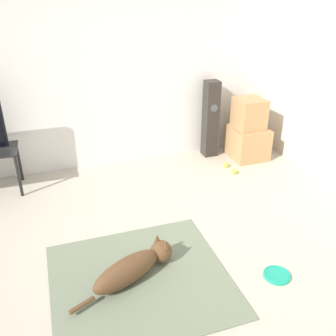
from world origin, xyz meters
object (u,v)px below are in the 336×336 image
object	(u,v)px
floor_speaker	(211,119)
tennis_ball_by_boxes	(234,172)
frisbee	(277,275)
dog	(134,267)
cardboard_box_lower	(248,142)
tennis_ball_near_speaker	(226,165)
cardboard_box_upper	(249,113)

from	to	relation	value
floor_speaker	tennis_ball_by_boxes	size ratio (longest dim) A/B	16.34
frisbee	tennis_ball_by_boxes	xyz separation A→B (m)	(0.55, 1.83, 0.02)
frisbee	dog	bearing A→B (deg)	162.44
cardboard_box_lower	floor_speaker	world-z (taller)	floor_speaker
tennis_ball_near_speaker	frisbee	bearing A→B (deg)	-104.57
frisbee	cardboard_box_upper	bearing A→B (deg)	67.32
cardboard_box_upper	tennis_ball_near_speaker	distance (m)	0.78
frisbee	tennis_ball_near_speaker	world-z (taller)	tennis_ball_near_speaker
frisbee	tennis_ball_by_boxes	world-z (taller)	tennis_ball_by_boxes
floor_speaker	cardboard_box_upper	bearing A→B (deg)	-27.17
floor_speaker	tennis_ball_near_speaker	size ratio (longest dim) A/B	16.34
tennis_ball_near_speaker	dog	bearing A→B (deg)	-135.43
floor_speaker	tennis_ball_near_speaker	xyz separation A→B (m)	(0.05, -0.46, -0.51)
frisbee	floor_speaker	world-z (taller)	floor_speaker
cardboard_box_lower	tennis_ball_by_boxes	distance (m)	0.62
dog	tennis_ball_by_boxes	xyz separation A→B (m)	(1.71, 1.46, -0.09)
dog	frisbee	bearing A→B (deg)	-17.56
cardboard_box_upper	floor_speaker	size ratio (longest dim) A/B	0.38
tennis_ball_by_boxes	tennis_ball_near_speaker	world-z (taller)	same
dog	cardboard_box_upper	distance (m)	2.88
dog	cardboard_box_lower	world-z (taller)	cardboard_box_lower
dog	cardboard_box_upper	bearing A→B (deg)	41.93
floor_speaker	tennis_ball_near_speaker	bearing A→B (deg)	-84.17
cardboard_box_lower	tennis_ball_by_boxes	bearing A→B (deg)	-134.29
dog	tennis_ball_by_boxes	bearing A→B (deg)	40.46
dog	floor_speaker	size ratio (longest dim) A/B	0.88
cardboard_box_upper	cardboard_box_lower	bearing A→B (deg)	-23.24
tennis_ball_by_boxes	tennis_ball_near_speaker	xyz separation A→B (m)	(-0.02, 0.21, 0.00)
frisbee	cardboard_box_upper	xyz separation A→B (m)	(0.94, 2.26, 0.64)
dog	floor_speaker	world-z (taller)	floor_speaker
dog	tennis_ball_near_speaker	bearing A→B (deg)	44.57
cardboard_box_lower	floor_speaker	size ratio (longest dim) A/B	0.48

